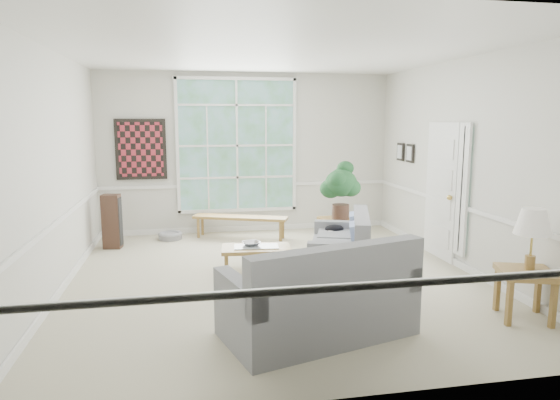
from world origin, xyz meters
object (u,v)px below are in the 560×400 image
object	(u,v)px
loveseat_front	(318,286)
side_table	(524,295)
loveseat_right	(339,242)
end_table	(336,232)
coffee_table	(256,259)

from	to	relation	value
loveseat_front	side_table	distance (m)	2.31
loveseat_right	end_table	bearing A→B (deg)	93.68
coffee_table	side_table	size ratio (longest dim) A/B	1.76
loveseat_right	coffee_table	bearing A→B (deg)	-169.92
loveseat_front	end_table	distance (m)	3.52
coffee_table	loveseat_right	bearing A→B (deg)	-2.82
end_table	side_table	world-z (taller)	side_table
loveseat_front	coffee_table	xyz separation A→B (m)	(-0.31, 2.17, -0.32)
loveseat_right	loveseat_front	bearing A→B (deg)	-94.68
coffee_table	loveseat_front	bearing A→B (deg)	-76.13
loveseat_right	coffee_table	xyz separation A→B (m)	(-1.17, 0.17, -0.24)
coffee_table	end_table	world-z (taller)	end_table
end_table	side_table	bearing A→B (deg)	-71.83
coffee_table	side_table	distance (m)	3.43
end_table	coffee_table	bearing A→B (deg)	-143.32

